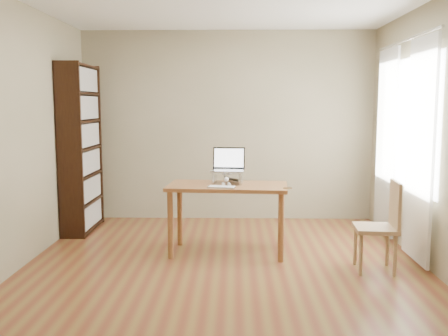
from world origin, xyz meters
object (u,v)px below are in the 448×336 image
laptop (228,165)px  cat (225,177)px  desk (228,195)px  keyboard (222,187)px  bookshelf (81,148)px  chair (383,223)px

laptop → cat: bearing=-126.1°
desk → keyboard: keyboard is taller
cat → keyboard: bearing=-101.5°
bookshelf → cat: (1.83, -0.85, -0.23)m
laptop → keyboard: size_ratio=1.25×
desk → cat: bearing=108.6°
desk → laptop: (0.00, 0.14, 0.31)m
desk → cat: size_ratio=2.68×
cat → chair: cat is taller
cat → chair: bearing=-29.5°
desk → chair: chair is taller
bookshelf → cat: bookshelf is taller
keyboard → cat: bearing=95.1°
chair → keyboard: bearing=172.6°
laptop → keyboard: (-0.06, -0.36, -0.19)m
bookshelf → desk: bearing=-27.3°
bookshelf → cat: 2.03m
bookshelf → keyboard: bearing=-33.2°
bookshelf → laptop: (1.86, -0.82, -0.11)m
keyboard → laptop: bearing=91.3°
laptop → chair: 1.72m
bookshelf → chair: size_ratio=2.39×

